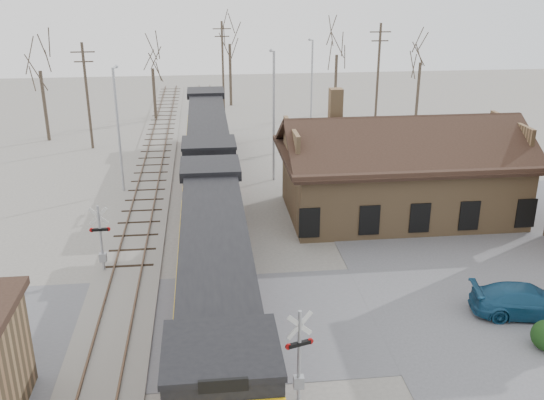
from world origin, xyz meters
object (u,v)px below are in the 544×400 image
(depot, at_px, (400,178))
(locomotive_trailing, at_px, (208,145))
(locomotive_lead, at_px, (216,290))
(parked_car, at_px, (527,301))

(depot, bearing_deg, locomotive_trailing, 144.00)
(locomotive_lead, distance_m, parked_car, 14.12)
(locomotive_lead, bearing_deg, parked_car, 2.72)
(depot, distance_m, locomotive_trailing, 14.82)
(locomotive_lead, bearing_deg, locomotive_trailing, 90.00)
(depot, relative_size, locomotive_lead, 0.69)
(locomotive_trailing, relative_size, parked_car, 4.41)
(parked_car, bearing_deg, depot, 18.93)
(locomotive_lead, bearing_deg, depot, 48.34)
(depot, relative_size, parked_car, 3.06)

